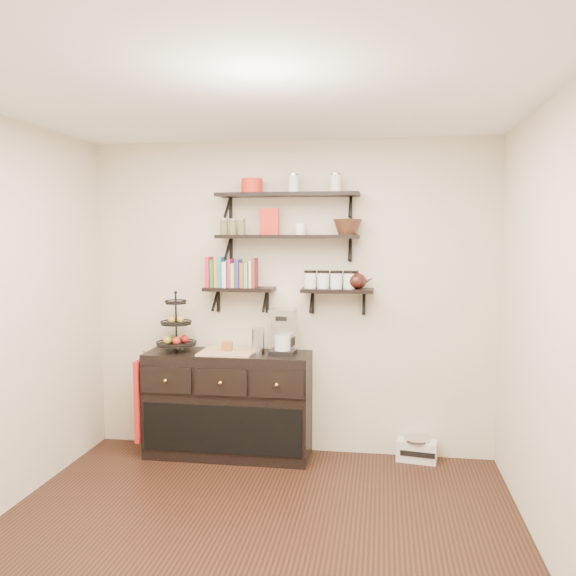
% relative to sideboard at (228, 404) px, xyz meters
% --- Properties ---
extents(floor, '(3.50, 3.50, 0.00)m').
position_rel_sideboard_xyz_m(floor, '(0.50, -1.51, -0.45)').
color(floor, black).
rests_on(floor, ground).
extents(ceiling, '(3.50, 3.50, 0.02)m').
position_rel_sideboard_xyz_m(ceiling, '(0.50, -1.51, 2.25)').
color(ceiling, white).
rests_on(ceiling, back_wall).
extents(back_wall, '(3.50, 0.02, 2.70)m').
position_rel_sideboard_xyz_m(back_wall, '(0.50, 0.24, 0.90)').
color(back_wall, beige).
rests_on(back_wall, ground).
extents(right_wall, '(0.02, 3.50, 2.70)m').
position_rel_sideboard_xyz_m(right_wall, '(2.25, -1.51, 0.90)').
color(right_wall, beige).
rests_on(right_wall, ground).
extents(shelf_top, '(1.20, 0.27, 0.23)m').
position_rel_sideboard_xyz_m(shelf_top, '(0.50, 0.10, 1.78)').
color(shelf_top, black).
rests_on(shelf_top, back_wall).
extents(shelf_mid, '(1.20, 0.27, 0.23)m').
position_rel_sideboard_xyz_m(shelf_mid, '(0.50, 0.10, 1.43)').
color(shelf_mid, black).
rests_on(shelf_mid, back_wall).
extents(shelf_low_left, '(0.60, 0.25, 0.23)m').
position_rel_sideboard_xyz_m(shelf_low_left, '(0.08, 0.12, 0.98)').
color(shelf_low_left, black).
rests_on(shelf_low_left, back_wall).
extents(shelf_low_right, '(0.60, 0.25, 0.23)m').
position_rel_sideboard_xyz_m(shelf_low_right, '(0.92, 0.12, 0.98)').
color(shelf_low_right, black).
rests_on(shelf_low_right, back_wall).
extents(cookbooks, '(0.43, 0.15, 0.26)m').
position_rel_sideboard_xyz_m(cookbooks, '(0.03, 0.12, 1.11)').
color(cookbooks, red).
rests_on(cookbooks, shelf_low_left).
extents(glass_canisters, '(0.43, 0.10, 0.13)m').
position_rel_sideboard_xyz_m(glass_canisters, '(0.86, 0.12, 1.06)').
color(glass_canisters, silver).
rests_on(glass_canisters, shelf_low_right).
extents(sideboard, '(1.40, 0.50, 0.92)m').
position_rel_sideboard_xyz_m(sideboard, '(0.00, 0.00, 0.00)').
color(sideboard, black).
rests_on(sideboard, floor).
extents(fruit_stand, '(0.34, 0.34, 0.50)m').
position_rel_sideboard_xyz_m(fruit_stand, '(-0.45, 0.00, 0.62)').
color(fruit_stand, black).
rests_on(fruit_stand, sideboard).
extents(candle, '(0.08, 0.08, 0.08)m').
position_rel_sideboard_xyz_m(candle, '(-0.01, 0.00, 0.50)').
color(candle, brown).
rests_on(candle, sideboard).
extents(coffee_maker, '(0.22, 0.21, 0.39)m').
position_rel_sideboard_xyz_m(coffee_maker, '(0.48, 0.03, 0.63)').
color(coffee_maker, black).
rests_on(coffee_maker, sideboard).
extents(thermal_carafe, '(0.11, 0.11, 0.22)m').
position_rel_sideboard_xyz_m(thermal_carafe, '(0.27, -0.02, 0.56)').
color(thermal_carafe, silver).
rests_on(thermal_carafe, sideboard).
extents(apron, '(0.04, 0.30, 0.69)m').
position_rel_sideboard_xyz_m(apron, '(-0.73, -0.10, 0.04)').
color(apron, '#B01215').
rests_on(apron, sideboard).
extents(radio, '(0.35, 0.25, 0.20)m').
position_rel_sideboard_xyz_m(radio, '(1.60, 0.11, -0.36)').
color(radio, silver).
rests_on(radio, floor).
extents(recipe_box, '(0.16, 0.07, 0.22)m').
position_rel_sideboard_xyz_m(recipe_box, '(0.34, 0.10, 1.56)').
color(recipe_box, red).
rests_on(recipe_box, shelf_mid).
extents(walnut_bowl, '(0.24, 0.24, 0.13)m').
position_rel_sideboard_xyz_m(walnut_bowl, '(1.00, 0.10, 1.51)').
color(walnut_bowl, black).
rests_on(walnut_bowl, shelf_mid).
extents(ramekins, '(0.09, 0.09, 0.10)m').
position_rel_sideboard_xyz_m(ramekins, '(0.61, 0.10, 1.50)').
color(ramekins, white).
rests_on(ramekins, shelf_mid).
extents(teapot, '(0.23, 0.19, 0.16)m').
position_rel_sideboard_xyz_m(teapot, '(1.08, 0.12, 1.08)').
color(teapot, black).
rests_on(teapot, shelf_low_right).
extents(red_pot, '(0.18, 0.18, 0.12)m').
position_rel_sideboard_xyz_m(red_pot, '(0.20, 0.10, 1.86)').
color(red_pot, red).
rests_on(red_pot, shelf_top).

